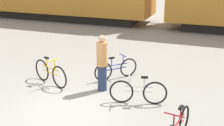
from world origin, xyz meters
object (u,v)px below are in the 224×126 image
at_px(bicycle_silver, 138,92).
at_px(person_in_tan, 102,63).
at_px(bicycle_blue, 116,69).
at_px(bicycle_yellow, 50,73).

bearing_deg(bicycle_silver, person_in_tan, 157.68).
height_order(bicycle_blue, person_in_tan, person_in_tan).
bearing_deg(person_in_tan, bicycle_silver, 80.99).
relative_size(bicycle_yellow, bicycle_blue, 1.26).
bearing_deg(bicycle_yellow, bicycle_silver, -7.23).
bearing_deg(person_in_tan, bicycle_yellow, -71.86).
height_order(bicycle_silver, bicycle_blue, bicycle_silver).
distance_m(bicycle_silver, person_in_tan, 1.57).
distance_m(bicycle_yellow, person_in_tan, 1.90).
relative_size(bicycle_yellow, person_in_tan, 0.89).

